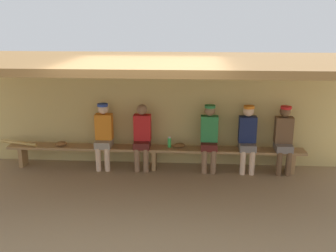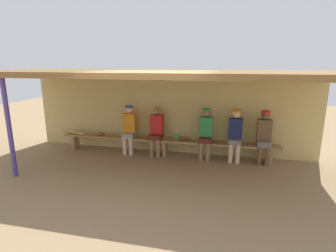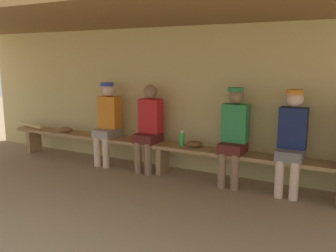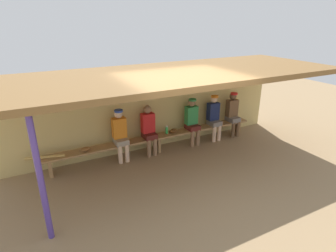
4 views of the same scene
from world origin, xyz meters
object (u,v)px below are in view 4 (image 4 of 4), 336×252
at_px(player_with_sunglasses, 214,116).
at_px(player_near_post, 192,120).
at_px(water_bottle_green, 167,130).
at_px(bench, 157,138).
at_px(baseball_glove_tan, 173,131).
at_px(baseball_glove_dark_brown, 86,149).
at_px(support_post, 41,181).
at_px(player_middle, 233,112).
at_px(player_in_blue, 149,128).
at_px(baseball_bat, 45,157).
at_px(player_rightmost, 120,133).

bearing_deg(player_with_sunglasses, player_near_post, 180.00).
xyz_separation_m(player_with_sunglasses, player_near_post, (-0.75, 0.00, 0.00)).
bearing_deg(water_bottle_green, bench, -173.37).
distance_m(player_with_sunglasses, baseball_glove_tan, 1.37).
xyz_separation_m(bench, water_bottle_green, (0.30, 0.04, 0.18)).
bearing_deg(baseball_glove_dark_brown, bench, -15.22).
distance_m(support_post, player_middle, 5.92).
bearing_deg(player_in_blue, player_near_post, 0.02).
bearing_deg(baseball_glove_tan, bench, -16.12).
height_order(bench, baseball_glove_dark_brown, baseball_glove_dark_brown).
xyz_separation_m(player_middle, baseball_bat, (-5.37, -0.00, -0.25)).
xyz_separation_m(support_post, bench, (2.97, 2.10, -0.71)).
height_order(support_post, baseball_glove_dark_brown, support_post).
distance_m(player_near_post, baseball_bat, 3.92).
height_order(player_with_sunglasses, baseball_glove_tan, player_with_sunglasses).
bearing_deg(baseball_glove_tan, player_rightmost, -18.33).
relative_size(player_middle, baseball_glove_dark_brown, 5.60).
relative_size(support_post, baseball_glove_dark_brown, 9.17).
bearing_deg(player_rightmost, baseball_glove_dark_brown, -178.29).
height_order(player_with_sunglasses, water_bottle_green, player_with_sunglasses).
height_order(support_post, baseball_bat, support_post).
relative_size(player_with_sunglasses, player_near_post, 1.00).
bearing_deg(player_in_blue, player_with_sunglasses, 0.01).
bearing_deg(bench, player_in_blue, 179.27).
relative_size(player_near_post, baseball_bat, 1.55).
xyz_separation_m(bench, player_near_post, (1.10, 0.00, 0.36)).
distance_m(bench, baseball_bat, 2.81).
bearing_deg(baseball_glove_dark_brown, water_bottle_green, -14.40).
xyz_separation_m(support_post, player_with_sunglasses, (4.82, 2.10, -0.35)).
bearing_deg(bench, baseball_bat, -180.00).
bearing_deg(player_middle, player_rightmost, 180.00).
bearing_deg(player_with_sunglasses, player_in_blue, -179.99).
bearing_deg(bench, support_post, -144.73).
height_order(player_in_blue, water_bottle_green, player_in_blue).
bearing_deg(support_post, baseball_bat, 85.71).
relative_size(player_near_post, water_bottle_green, 6.18).
relative_size(player_with_sunglasses, baseball_bat, 1.55).
height_order(player_in_blue, baseball_glove_tan, player_in_blue).
height_order(player_middle, baseball_glove_dark_brown, player_middle).
bearing_deg(baseball_bat, player_in_blue, 15.87).
distance_m(player_with_sunglasses, baseball_bat, 4.67).
xyz_separation_m(player_rightmost, player_near_post, (2.12, 0.00, 0.00)).
relative_size(support_post, baseball_glove_tan, 9.17).
relative_size(bench, player_in_blue, 4.49).
height_order(player_in_blue, baseball_bat, player_in_blue).
distance_m(player_rightmost, baseball_glove_tan, 1.55).
distance_m(player_with_sunglasses, water_bottle_green, 1.56).
xyz_separation_m(player_in_blue, baseball_bat, (-2.57, -0.00, -0.24)).
relative_size(player_in_blue, baseball_glove_tan, 5.56).
bearing_deg(player_near_post, player_in_blue, -179.98).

